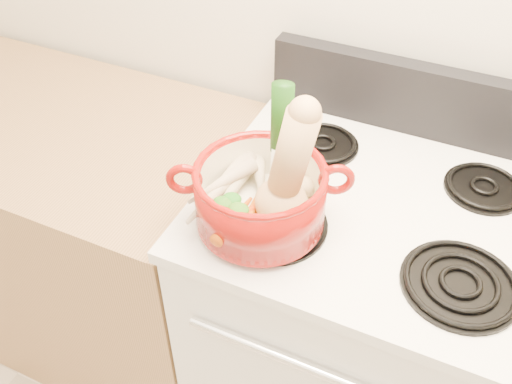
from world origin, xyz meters
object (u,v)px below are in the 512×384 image
at_px(squash, 283,168).
at_px(leek, 281,141).
at_px(dutch_oven, 260,196).
at_px(stove_body, 357,334).

xyz_separation_m(squash, leek, (-0.03, 0.07, 0.00)).
distance_m(squash, leek, 0.08).
xyz_separation_m(dutch_oven, leek, (0.02, 0.06, 0.10)).
height_order(stove_body, squash, squash).
relative_size(dutch_oven, leek, 0.95).
bearing_deg(stove_body, squash, -133.02).
xyz_separation_m(stove_body, leek, (-0.20, -0.11, 0.67)).
relative_size(stove_body, squash, 3.40).
distance_m(dutch_oven, leek, 0.12).
bearing_deg(stove_body, leek, -151.16).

